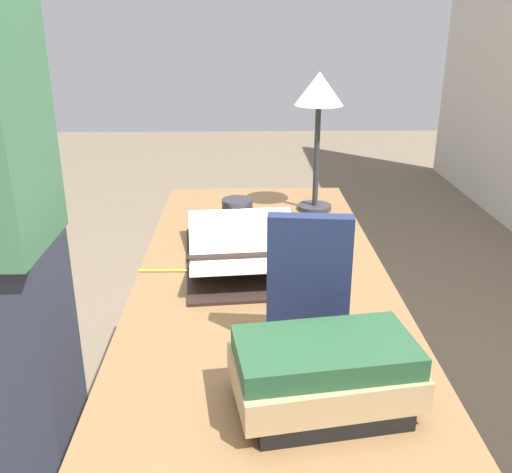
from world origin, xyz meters
TOP-DOWN VIEW (x-y plane):
  - reading_desk at (0.00, 0.00)m, footprint 1.51×0.63m
  - open_book at (-0.06, -0.04)m, footprint 0.51×0.36m
  - book_stack_tall at (0.54, 0.08)m, footprint 0.23×0.32m
  - book_standing_upright at (0.35, 0.07)m, footprint 0.05×0.16m
  - reading_lamp at (-0.49, 0.19)m, footprint 0.16×0.16m
  - coffee_mug at (-0.33, -0.07)m, footprint 0.12×0.09m
  - pencil at (0.00, -0.23)m, footprint 0.01×0.18m
  - person_reader at (-0.10, -0.67)m, footprint 0.36×0.23m

SIDE VIEW (x-z plane):
  - reading_desk at x=0.00m, z-range 0.28..1.05m
  - pencil at x=0.00m, z-range 0.77..0.78m
  - open_book at x=-0.06m, z-range 0.76..0.83m
  - coffee_mug at x=-0.33m, z-range 0.77..0.86m
  - book_stack_tall at x=0.54m, z-range 0.77..0.89m
  - person_reader at x=-0.10m, z-range 0.00..1.68m
  - book_standing_upright at x=0.35m, z-range 0.77..1.04m
  - reading_lamp at x=-0.49m, z-range 0.91..1.36m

